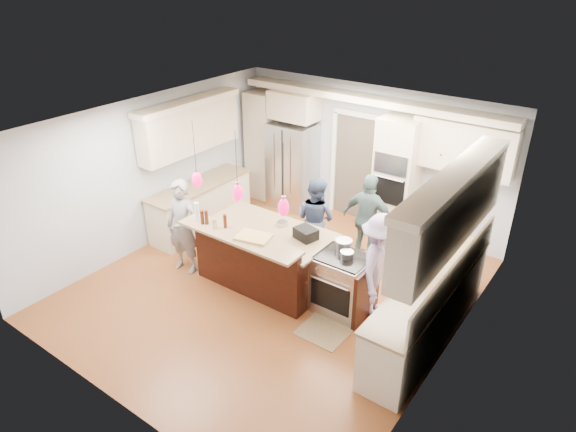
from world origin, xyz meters
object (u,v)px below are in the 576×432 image
object	(u,v)px
person_far_left	(316,219)
kitchen_island	(265,255)
person_bar_end	(183,227)
island_range	(344,284)
refrigerator	(292,166)

from	to	relation	value
person_far_left	kitchen_island	bearing A→B (deg)	82.54
kitchen_island	person_bar_end	distance (m)	1.44
person_bar_end	person_far_left	distance (m)	2.23
island_range	person_bar_end	world-z (taller)	person_bar_end
person_bar_end	island_range	bearing A→B (deg)	5.16
person_far_left	person_bar_end	bearing A→B (deg)	51.26
island_range	person_far_left	size ratio (longest dim) A/B	0.61
refrigerator	kitchen_island	bearing A→B (deg)	-63.07
refrigerator	island_range	world-z (taller)	refrigerator
person_bar_end	person_far_left	size ratio (longest dim) A/B	1.08
person_far_left	refrigerator	bearing A→B (deg)	-38.57
kitchen_island	refrigerator	bearing A→B (deg)	116.93
kitchen_island	person_far_left	size ratio (longest dim) A/B	1.39
kitchen_island	island_range	world-z (taller)	kitchen_island
island_range	person_bar_end	distance (m)	2.80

